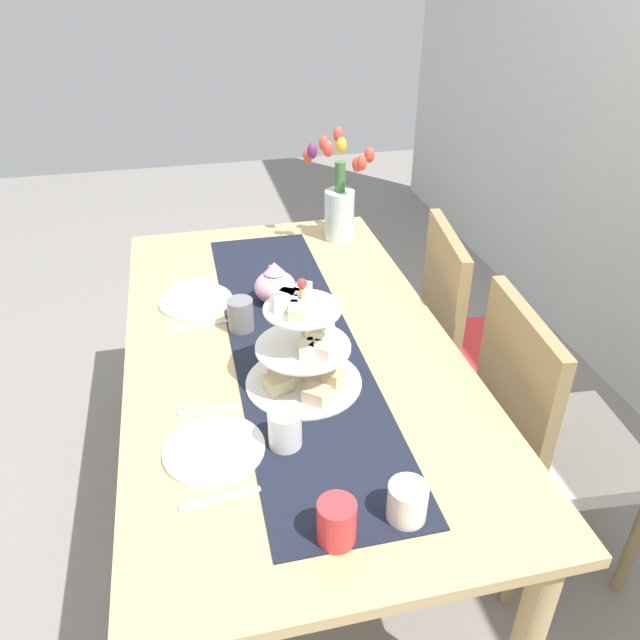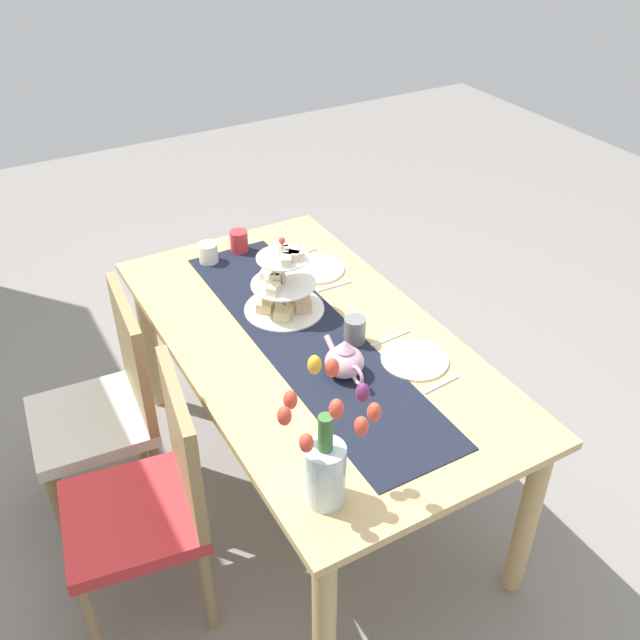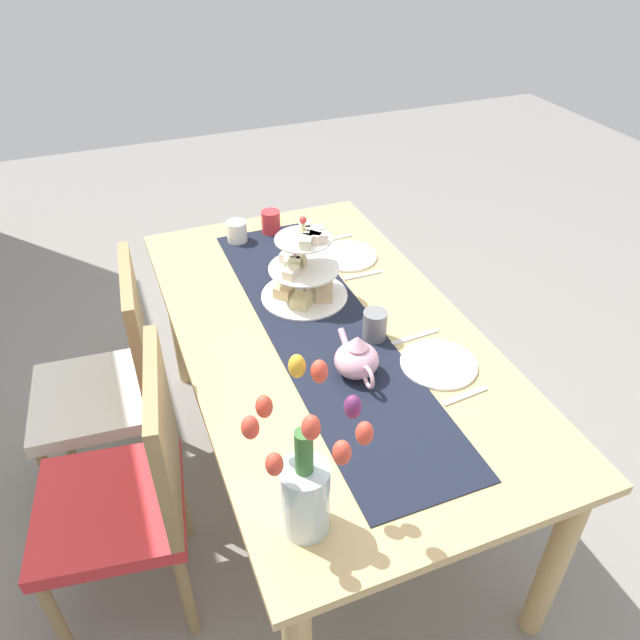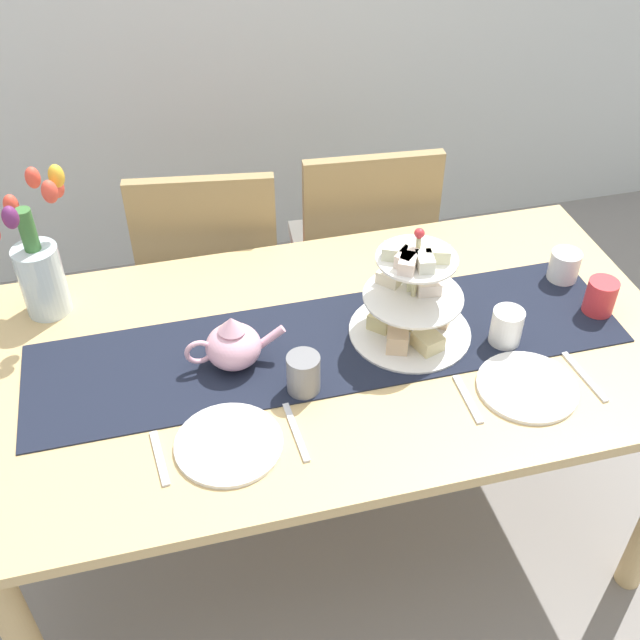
{
  "view_description": "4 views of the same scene",
  "coord_description": "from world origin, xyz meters",
  "px_view_note": "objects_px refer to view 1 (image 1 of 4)",
  "views": [
    {
      "loc": [
        1.47,
        -0.25,
        1.72
      ],
      "look_at": [
        0.07,
        0.07,
        0.84
      ],
      "focal_mm": 35.16,
      "sensor_mm": 36.0,
      "label": 1
    },
    {
      "loc": [
        -1.78,
        0.96,
        2.23
      ],
      "look_at": [
        0.02,
        -0.05,
        0.78
      ],
      "focal_mm": 39.89,
      "sensor_mm": 36.0,
      "label": 2
    },
    {
      "loc": [
        -1.44,
        0.59,
        1.91
      ],
      "look_at": [
        -0.03,
        0.03,
        0.8
      ],
      "focal_mm": 34.11,
      "sensor_mm": 36.0,
      "label": 3
    },
    {
      "loc": [
        -0.36,
        -1.32,
        1.97
      ],
      "look_at": [
        -0.02,
        0.02,
        0.8
      ],
      "focal_mm": 42.98,
      "sensor_mm": 36.0,
      "label": 4
    }
  ],
  "objects_px": {
    "fork_left": "(193,280)",
    "mug_white_text": "(285,429)",
    "teapot": "(275,285)",
    "dinner_plate_left": "(196,301)",
    "chair_right": "(544,432)",
    "dining_table": "(290,370)",
    "tiered_cake_stand": "(303,352)",
    "chair_left": "(470,338)",
    "mug_orange": "(337,522)",
    "knife_left": "(199,325)",
    "fork_right": "(209,410)",
    "mug_grey": "(241,315)",
    "knife_right": "(220,498)",
    "dinner_plate_right": "(214,450)",
    "cream_jug": "(407,502)",
    "tulip_vase": "(339,200)"
  },
  "relations": [
    {
      "from": "mug_white_text",
      "to": "dining_table",
      "type": "bearing_deg",
      "value": 168.19
    },
    {
      "from": "knife_left",
      "to": "dinner_plate_right",
      "type": "bearing_deg",
      "value": 0.0
    },
    {
      "from": "dining_table",
      "to": "chair_right",
      "type": "relative_size",
      "value": 1.87
    },
    {
      "from": "mug_grey",
      "to": "tiered_cake_stand",
      "type": "bearing_deg",
      "value": 22.66
    },
    {
      "from": "tiered_cake_stand",
      "to": "chair_right",
      "type": "bearing_deg",
      "value": 82.53
    },
    {
      "from": "mug_grey",
      "to": "chair_left",
      "type": "bearing_deg",
      "value": 98.18
    },
    {
      "from": "teapot",
      "to": "dinner_plate_right",
      "type": "distance_m",
      "value": 0.68
    },
    {
      "from": "chair_right",
      "to": "knife_right",
      "type": "bearing_deg",
      "value": -74.79
    },
    {
      "from": "fork_right",
      "to": "mug_white_text",
      "type": "distance_m",
      "value": 0.23
    },
    {
      "from": "chair_right",
      "to": "teapot",
      "type": "distance_m",
      "value": 0.91
    },
    {
      "from": "mug_grey",
      "to": "mug_orange",
      "type": "bearing_deg",
      "value": 6.29
    },
    {
      "from": "dinner_plate_left",
      "to": "knife_left",
      "type": "bearing_deg",
      "value": 0.0
    },
    {
      "from": "cream_jug",
      "to": "dinner_plate_left",
      "type": "relative_size",
      "value": 0.37
    },
    {
      "from": "teapot",
      "to": "knife_left",
      "type": "bearing_deg",
      "value": -69.58
    },
    {
      "from": "dining_table",
      "to": "chair_right",
      "type": "distance_m",
      "value": 0.75
    },
    {
      "from": "mug_orange",
      "to": "mug_white_text",
      "type": "bearing_deg",
      "value": -170.09
    },
    {
      "from": "mug_white_text",
      "to": "fork_right",
      "type": "bearing_deg",
      "value": -135.14
    },
    {
      "from": "cream_jug",
      "to": "teapot",
      "type": "bearing_deg",
      "value": -173.04
    },
    {
      "from": "tiered_cake_stand",
      "to": "fork_left",
      "type": "height_order",
      "value": "tiered_cake_stand"
    },
    {
      "from": "cream_jug",
      "to": "mug_white_text",
      "type": "xyz_separation_m",
      "value": [
        -0.26,
        -0.2,
        0.01
      ]
    },
    {
      "from": "tiered_cake_stand",
      "to": "knife_left",
      "type": "height_order",
      "value": "tiered_cake_stand"
    },
    {
      "from": "teapot",
      "to": "dinner_plate_left",
      "type": "xyz_separation_m",
      "value": [
        -0.05,
        -0.25,
        -0.05
      ]
    },
    {
      "from": "knife_left",
      "to": "mug_grey",
      "type": "bearing_deg",
      "value": 69.22
    },
    {
      "from": "chair_left",
      "to": "dinner_plate_right",
      "type": "distance_m",
      "value": 1.14
    },
    {
      "from": "chair_left",
      "to": "teapot",
      "type": "distance_m",
      "value": 0.74
    },
    {
      "from": "knife_right",
      "to": "mug_grey",
      "type": "relative_size",
      "value": 1.79
    },
    {
      "from": "dining_table",
      "to": "mug_white_text",
      "type": "height_order",
      "value": "mug_white_text"
    },
    {
      "from": "teapot",
      "to": "fork_left",
      "type": "distance_m",
      "value": 0.32
    },
    {
      "from": "fork_left",
      "to": "mug_white_text",
      "type": "xyz_separation_m",
      "value": [
        0.85,
        0.16,
        0.04
      ]
    },
    {
      "from": "chair_left",
      "to": "mug_orange",
      "type": "relative_size",
      "value": 9.58
    },
    {
      "from": "teapot",
      "to": "dining_table",
      "type": "bearing_deg",
      "value": 0.0
    },
    {
      "from": "tiered_cake_stand",
      "to": "mug_grey",
      "type": "bearing_deg",
      "value": -157.34
    },
    {
      "from": "mug_white_text",
      "to": "mug_orange",
      "type": "height_order",
      "value": "same"
    },
    {
      "from": "chair_left",
      "to": "dinner_plate_left",
      "type": "relative_size",
      "value": 3.96
    },
    {
      "from": "chair_left",
      "to": "mug_white_text",
      "type": "bearing_deg",
      "value": -50.88
    },
    {
      "from": "tulip_vase",
      "to": "dinner_plate_left",
      "type": "bearing_deg",
      "value": -56.53
    },
    {
      "from": "knife_left",
      "to": "fork_right",
      "type": "xyz_separation_m",
      "value": [
        0.4,
        0.0,
        0.0
      ]
    },
    {
      "from": "dinner_plate_left",
      "to": "knife_right",
      "type": "bearing_deg",
      "value": -0.0
    },
    {
      "from": "fork_right",
      "to": "knife_right",
      "type": "bearing_deg",
      "value": -0.0
    },
    {
      "from": "chair_left",
      "to": "fork_left",
      "type": "distance_m",
      "value": 0.98
    },
    {
      "from": "teapot",
      "to": "fork_left",
      "type": "xyz_separation_m",
      "value": [
        -0.2,
        -0.25,
        -0.06
      ]
    },
    {
      "from": "tiered_cake_stand",
      "to": "dinner_plate_left",
      "type": "bearing_deg",
      "value": -153.27
    },
    {
      "from": "chair_left",
      "to": "tulip_vase",
      "type": "relative_size",
      "value": 2.2
    },
    {
      "from": "chair_left",
      "to": "knife_left",
      "type": "relative_size",
      "value": 5.35
    },
    {
      "from": "dinner_plate_left",
      "to": "mug_white_text",
      "type": "height_order",
      "value": "mug_white_text"
    },
    {
      "from": "dinner_plate_left",
      "to": "mug_white_text",
      "type": "distance_m",
      "value": 0.72
    },
    {
      "from": "knife_left",
      "to": "fork_left",
      "type": "bearing_deg",
      "value": -180.0
    },
    {
      "from": "chair_left",
      "to": "fork_left",
      "type": "relative_size",
      "value": 6.07
    },
    {
      "from": "chair_left",
      "to": "chair_right",
      "type": "bearing_deg",
      "value": -0.07
    },
    {
      "from": "tiered_cake_stand",
      "to": "dinner_plate_right",
      "type": "height_order",
      "value": "tiered_cake_stand"
    }
  ]
}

